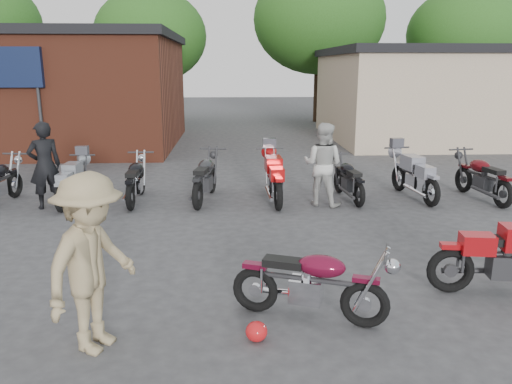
{
  "coord_description": "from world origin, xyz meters",
  "views": [
    {
      "loc": [
        -0.81,
        -5.99,
        3.03
      ],
      "look_at": [
        -0.38,
        2.43,
        0.9
      ],
      "focal_mm": 35.0,
      "sensor_mm": 36.0,
      "label": 1
    }
  ],
  "objects_px": {
    "vintage_motorcycle": "(312,279)",
    "sportbike": "(512,254)",
    "row_bike_2": "(136,178)",
    "row_bike_1": "(72,180)",
    "row_bike_6": "(414,173)",
    "row_bike_7": "(482,175)",
    "person_light": "(323,165)",
    "person_tan": "(92,264)",
    "helmet": "(256,331)",
    "person_dark": "(45,165)",
    "row_bike_5": "(348,177)",
    "row_bike_3": "(205,175)",
    "row_bike_4": "(274,175)"
  },
  "relations": [
    {
      "from": "row_bike_2",
      "to": "row_bike_3",
      "type": "xyz_separation_m",
      "value": [
        1.58,
        0.01,
        0.04
      ]
    },
    {
      "from": "person_dark",
      "to": "row_bike_7",
      "type": "xyz_separation_m",
      "value": [
        9.84,
        0.21,
        -0.36
      ]
    },
    {
      "from": "helmet",
      "to": "row_bike_5",
      "type": "distance_m",
      "value": 6.59
    },
    {
      "from": "person_dark",
      "to": "row_bike_5",
      "type": "bearing_deg",
      "value": 151.43
    },
    {
      "from": "row_bike_2",
      "to": "row_bike_6",
      "type": "xyz_separation_m",
      "value": [
        6.46,
        -0.0,
        0.03
      ]
    },
    {
      "from": "helmet",
      "to": "row_bike_2",
      "type": "xyz_separation_m",
      "value": [
        -2.44,
        6.15,
        0.45
      ]
    },
    {
      "from": "sportbike",
      "to": "person_dark",
      "type": "xyz_separation_m",
      "value": [
        -7.78,
        4.71,
        0.36
      ]
    },
    {
      "from": "vintage_motorcycle",
      "to": "person_tan",
      "type": "bearing_deg",
      "value": -148.55
    },
    {
      "from": "person_tan",
      "to": "row_bike_2",
      "type": "xyz_separation_m",
      "value": [
        -0.69,
        6.18,
        -0.43
      ]
    },
    {
      "from": "helmet",
      "to": "row_bike_5",
      "type": "bearing_deg",
      "value": 68.1
    },
    {
      "from": "vintage_motorcycle",
      "to": "row_bike_5",
      "type": "bearing_deg",
      "value": 92.77
    },
    {
      "from": "person_dark",
      "to": "row_bike_5",
      "type": "relative_size",
      "value": 1.04
    },
    {
      "from": "person_dark",
      "to": "person_light",
      "type": "distance_m",
      "value": 6.05
    },
    {
      "from": "row_bike_3",
      "to": "vintage_motorcycle",
      "type": "bearing_deg",
      "value": -155.27
    },
    {
      "from": "row_bike_1",
      "to": "row_bike_5",
      "type": "xyz_separation_m",
      "value": [
        6.3,
        0.05,
        -0.02
      ]
    },
    {
      "from": "helmet",
      "to": "row_bike_1",
      "type": "height_order",
      "value": "row_bike_1"
    },
    {
      "from": "row_bike_1",
      "to": "row_bike_3",
      "type": "bearing_deg",
      "value": -86.13
    },
    {
      "from": "person_light",
      "to": "row_bike_3",
      "type": "bearing_deg",
      "value": 18.06
    },
    {
      "from": "vintage_motorcycle",
      "to": "sportbike",
      "type": "distance_m",
      "value": 2.85
    },
    {
      "from": "row_bike_2",
      "to": "row_bike_4",
      "type": "xyz_separation_m",
      "value": [
        3.16,
        -0.11,
        0.05
      ]
    },
    {
      "from": "person_light",
      "to": "row_bike_6",
      "type": "height_order",
      "value": "person_light"
    },
    {
      "from": "row_bike_2",
      "to": "row_bike_1",
      "type": "bearing_deg",
      "value": 93.02
    },
    {
      "from": "vintage_motorcycle",
      "to": "sportbike",
      "type": "relative_size",
      "value": 0.92
    },
    {
      "from": "row_bike_2",
      "to": "row_bike_5",
      "type": "bearing_deg",
      "value": -91.24
    },
    {
      "from": "person_tan",
      "to": "person_light",
      "type": "bearing_deg",
      "value": -6.55
    },
    {
      "from": "row_bike_1",
      "to": "row_bike_7",
      "type": "relative_size",
      "value": 0.93
    },
    {
      "from": "person_light",
      "to": "row_bike_4",
      "type": "relative_size",
      "value": 0.88
    },
    {
      "from": "row_bike_4",
      "to": "person_light",
      "type": "bearing_deg",
      "value": -112.21
    },
    {
      "from": "person_light",
      "to": "person_tan",
      "type": "relative_size",
      "value": 0.93
    },
    {
      "from": "row_bike_6",
      "to": "person_dark",
      "type": "bearing_deg",
      "value": 84.11
    },
    {
      "from": "person_dark",
      "to": "row_bike_3",
      "type": "bearing_deg",
      "value": 155.34
    },
    {
      "from": "person_light",
      "to": "person_tan",
      "type": "xyz_separation_m",
      "value": [
        -3.52,
        -5.69,
        0.07
      ]
    },
    {
      "from": "vintage_motorcycle",
      "to": "row_bike_7",
      "type": "xyz_separation_m",
      "value": [
        4.85,
        5.48,
        0.04
      ]
    },
    {
      "from": "row_bike_2",
      "to": "person_light",
      "type": "bearing_deg",
      "value": -97.43
    },
    {
      "from": "row_bike_6",
      "to": "row_bike_4",
      "type": "bearing_deg",
      "value": 83.1
    },
    {
      "from": "sportbike",
      "to": "person_light",
      "type": "height_order",
      "value": "person_light"
    },
    {
      "from": "person_light",
      "to": "helmet",
      "type": "bearing_deg",
      "value": 101.58
    },
    {
      "from": "vintage_motorcycle",
      "to": "row_bike_6",
      "type": "xyz_separation_m",
      "value": [
        3.33,
        5.69,
        0.05
      ]
    },
    {
      "from": "row_bike_1",
      "to": "person_dark",
      "type": "bearing_deg",
      "value": 128.64
    },
    {
      "from": "helmet",
      "to": "person_tan",
      "type": "bearing_deg",
      "value": -178.76
    },
    {
      "from": "sportbike",
      "to": "row_bike_4",
      "type": "distance_m",
      "value": 5.74
    },
    {
      "from": "row_bike_6",
      "to": "row_bike_1",
      "type": "bearing_deg",
      "value": 81.9
    },
    {
      "from": "person_light",
      "to": "row_bike_3",
      "type": "xyz_separation_m",
      "value": [
        -2.62,
        0.5,
        -0.32
      ]
    },
    {
      "from": "row_bike_7",
      "to": "person_light",
      "type": "bearing_deg",
      "value": 85.95
    },
    {
      "from": "row_bike_4",
      "to": "person_dark",
      "type": "bearing_deg",
      "value": 91.5
    },
    {
      "from": "vintage_motorcycle",
      "to": "person_dark",
      "type": "xyz_separation_m",
      "value": [
        -4.98,
        5.27,
        0.41
      ]
    },
    {
      "from": "sportbike",
      "to": "row_bike_6",
      "type": "distance_m",
      "value": 5.16
    },
    {
      "from": "helmet",
      "to": "person_tan",
      "type": "xyz_separation_m",
      "value": [
        -1.76,
        -0.04,
        0.88
      ]
    },
    {
      "from": "row_bike_6",
      "to": "row_bike_7",
      "type": "relative_size",
      "value": 1.02
    },
    {
      "from": "sportbike",
      "to": "person_dark",
      "type": "bearing_deg",
      "value": 156.45
    }
  ]
}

